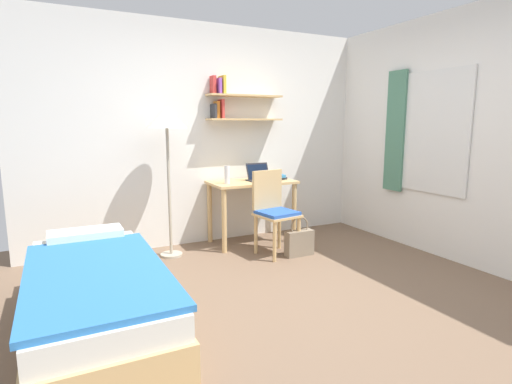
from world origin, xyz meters
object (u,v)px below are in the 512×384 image
at_px(bed, 97,296).
at_px(handbag, 299,242).
at_px(standing_lamp, 167,125).
at_px(laptop, 259,176).
at_px(desk, 252,193).
at_px(desk_chair, 274,209).
at_px(water_bottle, 227,175).
at_px(book_stack, 277,177).

xyz_separation_m(bed, handbag, (2.16, 0.72, -0.08)).
distance_m(standing_lamp, laptop, 1.28).
bearing_deg(desk, bed, -143.57).
distance_m(bed, desk_chair, 2.17).
relative_size(desk_chair, laptop, 3.15).
bearing_deg(bed, handbag, 18.38).
height_order(desk_chair, water_bottle, water_bottle).
height_order(desk, water_bottle, water_bottle).
xyz_separation_m(desk, book_stack, (0.36, 0.01, 0.18)).
bearing_deg(laptop, handbag, -78.06).
height_order(desk_chair, standing_lamp, standing_lamp).
distance_m(bed, handbag, 2.28).
height_order(laptop, handbag, laptop).
distance_m(book_stack, handbag, 0.96).
bearing_deg(handbag, laptop, 101.94).
height_order(desk_chair, laptop, laptop).
height_order(bed, desk, desk).
relative_size(bed, water_bottle, 9.64).
bearing_deg(water_bottle, laptop, 6.75).
bearing_deg(standing_lamp, handbag, -26.38).
height_order(bed, book_stack, book_stack).
bearing_deg(water_bottle, handbag, -47.35).
bearing_deg(book_stack, standing_lamp, -176.63).
height_order(standing_lamp, laptop, standing_lamp).
bearing_deg(handbag, desk, 109.07).
distance_m(desk, handbag, 0.87).
distance_m(bed, standing_lamp, 2.01).
relative_size(water_bottle, handbag, 0.46).
xyz_separation_m(laptop, handbag, (0.15, -0.69, -0.66)).
bearing_deg(desk_chair, desk, 93.12).
bearing_deg(desk, desk_chair, -86.88).
bearing_deg(standing_lamp, bed, -123.46).
height_order(book_stack, handbag, book_stack).
bearing_deg(bed, desk, 36.43).
bearing_deg(standing_lamp, desk_chair, -22.23).
relative_size(bed, book_stack, 8.09).
bearing_deg(laptop, desk, 175.23).
bearing_deg(bed, water_bottle, 40.78).
distance_m(desk, standing_lamp, 1.32).
relative_size(laptop, handbag, 0.67).
bearing_deg(laptop, standing_lamp, -176.90).
xyz_separation_m(water_bottle, handbag, (0.59, -0.64, -0.71)).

